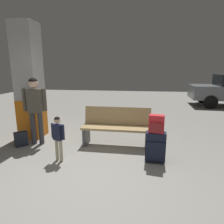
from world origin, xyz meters
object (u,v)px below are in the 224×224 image
structural_pillar (29,82)px  backpack_bright (157,124)px  child (58,134)px  adult (35,104)px  backpack_dark_floor (21,139)px  suitcase (155,147)px  bench (116,127)px

structural_pillar → backpack_bright: (3.15, -1.10, -0.67)m
child → adult: bearing=138.1°
child → backpack_dark_floor: 1.40m
suitcase → structural_pillar: bearing=160.7°
structural_pillar → child: bearing=-45.6°
suitcase → backpack_dark_floor: (-3.07, 0.41, -0.15)m
suitcase → backpack_dark_floor: suitcase is taller
suitcase → child: size_ratio=0.67×
structural_pillar → suitcase: (3.15, -1.10, -1.12)m
backpack_dark_floor → backpack_bright: bearing=-7.5°
bench → backpack_dark_floor: bearing=-170.2°
bench → backpack_dark_floor: bench is taller
child → backpack_bright: bearing=6.1°
backpack_dark_floor → suitcase: bearing=-7.5°
structural_pillar → adult: size_ratio=1.83×
suitcase → backpack_bright: bearing=-154.2°
child → suitcase: bearing=6.1°
structural_pillar → adult: bearing=-52.2°
backpack_bright → adult: size_ratio=0.21×
structural_pillar → backpack_bright: structural_pillar is taller
backpack_bright → adult: bearing=168.0°
bench → child: size_ratio=1.78×
adult → structural_pillar: bearing=127.8°
backpack_bright → child: 1.89m
structural_pillar → bench: bearing=-7.8°
backpack_dark_floor → adult: bearing=28.7°
structural_pillar → backpack_bright: 3.40m
suitcase → backpack_bright: size_ratio=1.78×
adult → backpack_dark_floor: adult is taller
bench → backpack_dark_floor: (-2.22, -0.38, -0.28)m
child → bench: bearing=44.1°
adult → backpack_dark_floor: bearing=-151.3°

